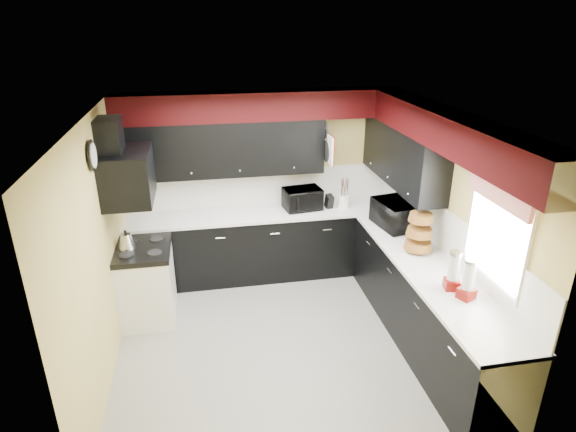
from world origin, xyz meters
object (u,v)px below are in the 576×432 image
object	(u,v)px
toaster_oven	(303,199)
microwave	(395,214)
kettle	(126,241)
knife_block	(329,202)
utensil_crock	(344,201)

from	to	relation	value
toaster_oven	microwave	xyz separation A→B (m)	(0.99, -0.78, 0.02)
kettle	knife_block	bearing A→B (deg)	15.43
toaster_oven	utensil_crock	xyz separation A→B (m)	(0.56, -0.05, -0.05)
utensil_crock	knife_block	world-z (taller)	knife_block
microwave	utensil_crock	distance (m)	0.85
utensil_crock	toaster_oven	bearing A→B (deg)	174.73
toaster_oven	utensil_crock	size ratio (longest dim) A/B	2.74
microwave	kettle	world-z (taller)	microwave
microwave	knife_block	distance (m)	0.98
microwave	kettle	xyz separation A→B (m)	(-3.19, 0.03, -0.10)
toaster_oven	knife_block	size ratio (longest dim) A/B	2.60
toaster_oven	microwave	world-z (taller)	microwave
microwave	knife_block	size ratio (longest dim) A/B	3.12
microwave	knife_block	world-z (taller)	microwave
toaster_oven	utensil_crock	bearing A→B (deg)	-13.09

